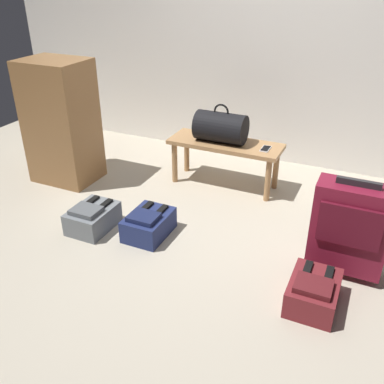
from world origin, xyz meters
The scene contains 10 objects.
ground_plane centered at (0.00, 0.00, 0.00)m, with size 6.60×6.60×0.00m, color #B2A893.
back_wall centered at (0.00, 1.60, 1.40)m, with size 6.00×0.10×2.80m, color silver.
bench centered at (-0.21, 0.80, 0.35)m, with size 1.00×0.36×0.42m.
duffel_bag_black centered at (-0.25, 0.80, 0.55)m, with size 0.44×0.26×0.34m.
cell_phone centered at (0.16, 0.79, 0.42)m, with size 0.07×0.14×0.01m.
suitcase_upright_burgundy centered at (0.95, -0.06, 0.35)m, with size 0.47×0.23×0.68m.
backpack_maroon centered at (0.84, -0.46, 0.09)m, with size 0.28×0.38×0.21m.
backpack_navy centered at (-0.42, -0.21, 0.09)m, with size 0.28×0.38×0.21m.
backpack_grey centered at (-0.86, -0.31, 0.09)m, with size 0.28×0.38×0.21m.
side_cabinet centered at (-1.60, 0.32, 0.55)m, with size 0.56×0.44×1.10m.
Camera 1 is at (0.99, -2.52, 1.80)m, focal length 39.96 mm.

